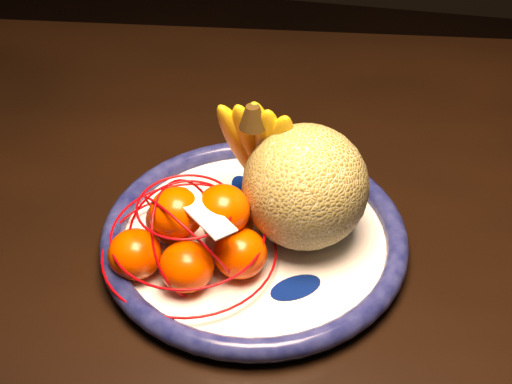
% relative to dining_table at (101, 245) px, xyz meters
% --- Properties ---
extents(dining_table, '(1.57, 1.05, 0.74)m').
position_rel_dining_table_xyz_m(dining_table, '(0.00, 0.00, 0.00)').
color(dining_table, black).
rests_on(dining_table, ground).
extents(fruit_bowl, '(0.34, 0.34, 0.03)m').
position_rel_dining_table_xyz_m(fruit_bowl, '(0.21, -0.04, 0.09)').
color(fruit_bowl, white).
rests_on(fruit_bowl, dining_table).
extents(cantaloupe, '(0.13, 0.13, 0.13)m').
position_rel_dining_table_xyz_m(cantaloupe, '(0.26, -0.03, 0.16)').
color(cantaloupe, olive).
rests_on(cantaloupe, fruit_bowl).
extents(banana_bunch, '(0.11, 0.10, 0.16)m').
position_rel_dining_table_xyz_m(banana_bunch, '(0.20, 0.02, 0.17)').
color(banana_bunch, gold).
rests_on(banana_bunch, fruit_bowl).
extents(mandarin_bag, '(0.20, 0.20, 0.12)m').
position_rel_dining_table_xyz_m(mandarin_bag, '(0.15, -0.09, 0.13)').
color(mandarin_bag, '#FD4800').
rests_on(mandarin_bag, fruit_bowl).
extents(price_tag, '(0.07, 0.07, 0.01)m').
position_rel_dining_table_xyz_m(price_tag, '(0.17, -0.10, 0.17)').
color(price_tag, white).
rests_on(price_tag, mandarin_bag).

